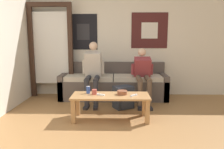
% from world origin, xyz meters
% --- Properties ---
extents(wall_back, '(10.00, 0.07, 2.55)m').
position_xyz_m(wall_back, '(0.00, 2.73, 1.28)').
color(wall_back, silver).
rests_on(wall_back, ground_plane).
extents(door_frame, '(1.00, 0.10, 2.15)m').
position_xyz_m(door_frame, '(-1.40, 2.51, 1.20)').
color(door_frame, '#382319').
rests_on(door_frame, ground_plane).
extents(couch, '(2.39, 0.71, 0.80)m').
position_xyz_m(couch, '(0.04, 2.37, 0.30)').
color(couch, '#564C47').
rests_on(couch, ground_plane).
extents(coffee_table, '(1.29, 0.51, 0.42)m').
position_xyz_m(coffee_table, '(0.01, 1.04, 0.35)').
color(coffee_table, '#B27F4C').
rests_on(coffee_table, ground_plane).
extents(person_seated_adult, '(0.47, 0.81, 1.28)m').
position_xyz_m(person_seated_adult, '(-0.39, 2.00, 0.70)').
color(person_seated_adult, '#2D2D33').
rests_on(person_seated_adult, ground_plane).
extents(person_seated_teen, '(0.47, 0.87, 1.15)m').
position_xyz_m(person_seated_teen, '(0.65, 2.00, 0.64)').
color(person_seated_teen, brown).
rests_on(person_seated_teen, ground_plane).
extents(backpack, '(0.44, 0.40, 0.44)m').
position_xyz_m(backpack, '(0.24, 1.64, 0.21)').
color(backpack, '#282D38').
rests_on(backpack, ground_plane).
extents(ceramic_bowl, '(0.18, 0.18, 0.07)m').
position_xyz_m(ceramic_bowl, '(0.20, 1.08, 0.46)').
color(ceramic_bowl, brown).
rests_on(ceramic_bowl, coffee_table).
extents(pillar_candle, '(0.08, 0.08, 0.10)m').
position_xyz_m(pillar_candle, '(-0.27, 1.08, 0.46)').
color(pillar_candle, '#B24C42').
rests_on(pillar_candle, coffee_table).
extents(drink_can_blue, '(0.07, 0.07, 0.12)m').
position_xyz_m(drink_can_blue, '(-0.38, 1.14, 0.48)').
color(drink_can_blue, '#28479E').
rests_on(drink_can_blue, coffee_table).
extents(game_controller_near_left, '(0.14, 0.09, 0.03)m').
position_xyz_m(game_controller_near_left, '(-0.15, 1.01, 0.43)').
color(game_controller_near_left, white).
rests_on(game_controller_near_left, coffee_table).
extents(game_controller_near_right, '(0.13, 0.12, 0.03)m').
position_xyz_m(game_controller_near_right, '(0.39, 0.98, 0.43)').
color(game_controller_near_right, white).
rests_on(game_controller_near_right, coffee_table).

